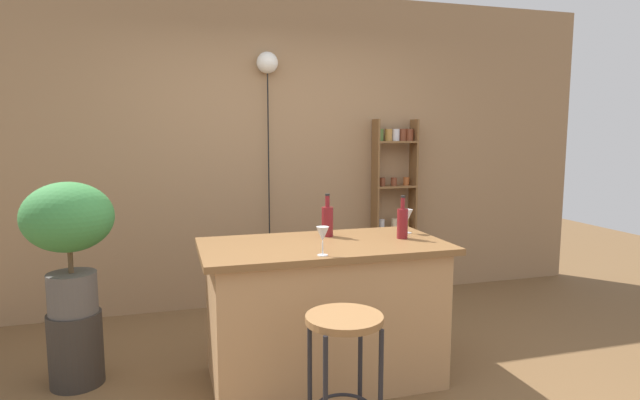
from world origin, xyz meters
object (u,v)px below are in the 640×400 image
Objects in this scene: pendant_globe_light at (267,68)px; wine_glass_center at (407,216)px; spice_shelf at (394,203)px; bottle_vinegar at (327,220)px; bottle_wine_red at (402,222)px; bar_stool at (344,349)px; wine_glass_left at (323,235)px; plant_stool at (76,348)px; potted_plant at (68,230)px.

wine_glass_center is at bearing -63.65° from pendant_globe_light.
bottle_vinegar is (-1.07, -1.30, 0.09)m from spice_shelf.
spice_shelf is 1.69m from bottle_vinegar.
pendant_globe_light reaches higher than wine_glass_center.
wine_glass_center is 1.91m from pendant_globe_light.
pendant_globe_light is at bearing 110.51° from bottle_wine_red.
bar_stool is 1.10m from bottle_vinegar.
wine_glass_left is at bearing -153.93° from bottle_wine_red.
bar_stool is at bearing -92.03° from pendant_globe_light.
wine_glass_left is 1.00× the size of wine_glass_center.
potted_plant is (0.00, 0.00, 0.76)m from plant_stool.
pendant_globe_light is at bearing 95.65° from bottle_vinegar.
bottle_vinegar is at bearing -129.47° from spice_shelf.
wine_glass_center is (0.77, 0.92, 0.48)m from bar_stool.
wine_glass_left is at bearing -91.67° from pendant_globe_light.
bar_stool is at bearing -129.88° from wine_glass_center.
spice_shelf reaches higher than bar_stool.
bottle_wine_red is at bearing -24.63° from bottle_vinegar.
spice_shelf is 1.63m from bottle_wine_red.
bar_stool is 4.27× the size of wine_glass_center.
pendant_globe_light is (0.08, 2.32, 1.59)m from bar_stool.
bottle_wine_red is at bearing -112.55° from spice_shelf.
bar_stool is 1.51× the size of plant_stool.
wine_glass_left is 0.07× the size of pendant_globe_light.
potted_plant reaches higher than plant_stool.
potted_plant is 2.07m from bottle_wine_red.
spice_shelf is 1.72m from pendant_globe_light.
plant_stool is at bearing 140.43° from bar_stool.
plant_stool is 2.82× the size of wine_glass_center.
bottle_vinegar reaches higher than wine_glass_center.
bottle_vinegar is (1.59, -0.17, 0.01)m from potted_plant.
pendant_globe_light is (1.46, 1.18, 1.14)m from potted_plant.
wine_glass_left is at bearing 86.52° from bar_stool.
bottle_vinegar reaches higher than plant_stool.
potted_plant reaches higher than wine_glass_left.
pendant_globe_light reaches higher than bottle_wine_red.
plant_stool is 1.74m from wine_glass_left.
spice_shelf reaches higher than bottle_wine_red.
wine_glass_left and wine_glass_center have the same top height.
bottle_vinegar is 1.73× the size of wine_glass_left.
spice_shelf is at bearing 23.03° from plant_stool.
bottle_wine_red reaches higher than wine_glass_center.
potted_plant is 0.36× the size of pendant_globe_light.
bottle_vinegar reaches higher than wine_glass_left.
plant_stool is 0.57× the size of potted_plant.
spice_shelf is 6.05× the size of bottle_wine_red.
wine_glass_left is at bearing -25.84° from potted_plant.
pendant_globe_light is (-0.69, 1.39, 1.12)m from wine_glass_center.
bottle_vinegar is 1.76m from pendant_globe_light.
bottle_wine_red is 2.00m from pendant_globe_light.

